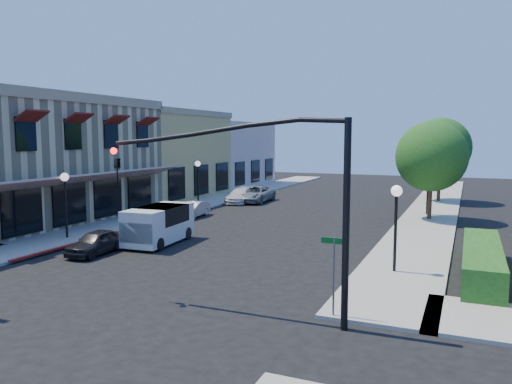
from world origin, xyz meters
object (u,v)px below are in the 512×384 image
at_px(street_tree_a, 431,156).
at_px(signal_mast_arm, 274,184).
at_px(parked_car_d, 255,194).
at_px(street_tree_b, 440,148).
at_px(lamppost_right_near, 396,206).
at_px(white_van, 158,223).
at_px(parked_car_b, 193,209).
at_px(lamppost_left_far, 198,172).
at_px(lamppost_left_near, 65,189).
at_px(parked_car_c, 241,196).
at_px(street_name_sign, 334,264).
at_px(lamppost_right_far, 428,176).
at_px(parked_car_a, 96,242).

bearing_deg(street_tree_a, signal_mast_arm, -98.17).
relative_size(signal_mast_arm, parked_car_d, 1.64).
bearing_deg(street_tree_b, lamppost_right_near, -90.72).
bearing_deg(parked_car_d, street_tree_b, 20.77).
bearing_deg(white_van, lamppost_right_near, -4.99).
bearing_deg(parked_car_b, lamppost_left_far, 112.31).
relative_size(lamppost_left_near, white_van, 0.81).
relative_size(lamppost_left_near, lamppost_right_near, 1.00).
distance_m(parked_car_c, parked_car_d, 1.33).
bearing_deg(lamppost_left_near, street_name_sign, -19.93).
bearing_deg(lamppost_right_near, parked_car_c, 130.85).
xyz_separation_m(parked_car_b, parked_car_c, (-0.11, 7.90, 0.07)).
relative_size(lamppost_left_far, lamppost_right_far, 1.00).
distance_m(street_tree_b, parked_car_c, 17.02).
bearing_deg(lamppost_left_far, parked_car_b, -63.80).
distance_m(lamppost_left_far, parked_car_a, 16.57).
xyz_separation_m(lamppost_left_near, lamppost_left_far, (0.00, 14.00, 0.00)).
height_order(street_tree_b, lamppost_left_far, street_tree_b).
bearing_deg(street_tree_a, parked_car_c, 168.69).
xyz_separation_m(street_tree_a, signal_mast_arm, (-2.94, -20.50, -0.11)).
distance_m(signal_mast_arm, street_name_sign, 2.98).
relative_size(street_tree_a, parked_car_b, 2.00).
distance_m(lamppost_right_far, parked_car_b, 16.29).
distance_m(lamppost_right_near, parked_car_d, 22.79).
bearing_deg(parked_car_d, street_tree_a, -18.04).
bearing_deg(street_tree_a, lamppost_right_far, 98.53).
distance_m(street_tree_a, lamppost_left_near, 22.30).
distance_m(street_tree_a, lamppost_right_near, 14.08).
bearing_deg(lamppost_right_far, signal_mast_arm, -96.70).
bearing_deg(lamppost_left_far, lamppost_right_far, 6.71).
bearing_deg(parked_car_a, lamppost_right_near, 6.23).
height_order(street_tree_a, white_van, street_tree_a).
relative_size(lamppost_right_near, lamppost_right_far, 1.00).
bearing_deg(signal_mast_arm, white_van, 140.81).
xyz_separation_m(street_tree_a, parked_car_d, (-14.13, 4.00, -3.52)).
bearing_deg(lamppost_left_far, lamppost_right_near, -39.47).
bearing_deg(white_van, lamppost_left_far, 111.50).
xyz_separation_m(lamppost_right_near, parked_car_a, (-13.30, -2.00, -2.17)).
height_order(lamppost_left_near, lamppost_left_far, same).
height_order(signal_mast_arm, parked_car_d, signal_mast_arm).
distance_m(street_tree_b, parked_car_d, 15.83).
bearing_deg(lamppost_right_near, street_tree_a, 88.77).
bearing_deg(lamppost_left_near, lamppost_right_far, 43.26).
xyz_separation_m(lamppost_right_far, parked_car_a, (-13.30, -18.00, -2.17)).
bearing_deg(street_tree_a, street_tree_b, 90.00).
bearing_deg(street_name_sign, parked_car_c, 121.00).
relative_size(street_tree_b, lamppost_left_near, 1.97).
height_order(street_name_sign, parked_car_c, street_name_sign).
height_order(signal_mast_arm, lamppost_left_far, signal_mast_arm).
relative_size(lamppost_right_near, white_van, 0.81).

